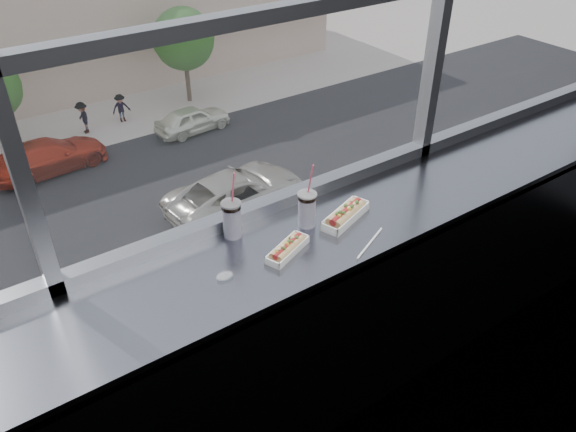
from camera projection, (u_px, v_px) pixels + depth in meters
wall_back_lower at (272, 295)px, 2.97m from camera, size 6.00×0.00×6.00m
counter at (304, 243)px, 2.49m from camera, size 6.00×0.55×0.06m
counter_fascia at (334, 359)px, 2.62m from camera, size 6.00×0.04×1.04m
hotdog_tray_left at (288, 248)px, 2.37m from camera, size 0.25×0.16×0.06m
hotdog_tray_right at (346, 214)px, 2.58m from camera, size 0.30×0.18×0.07m
soda_cup_left at (232, 218)px, 2.44m from camera, size 0.09×0.09×0.33m
soda_cup_right at (307, 208)px, 2.51m from camera, size 0.09×0.09×0.32m
loose_straw at (370, 243)px, 2.44m from camera, size 0.23×0.11×0.01m
wrapper at (225, 276)px, 2.25m from camera, size 0.08×0.06×0.02m
street_asphalt at (9, 231)px, 23.05m from camera, size 80.00×10.00×0.06m
car_near_d at (236, 186)px, 23.66m from camera, size 3.59×7.24×2.33m
car_far_c at (192, 115)px, 30.11m from camera, size 2.81×5.81×1.88m
car_far_b at (47, 151)px, 26.48m from camera, size 3.36×6.62×2.12m
pedestrian_c at (82, 115)px, 29.97m from camera, size 0.70×0.93×2.09m
pedestrian_d at (121, 105)px, 31.20m from camera, size 0.86×0.64×1.92m
tree_right at (183, 39)px, 32.08m from camera, size 3.56×3.56×5.57m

